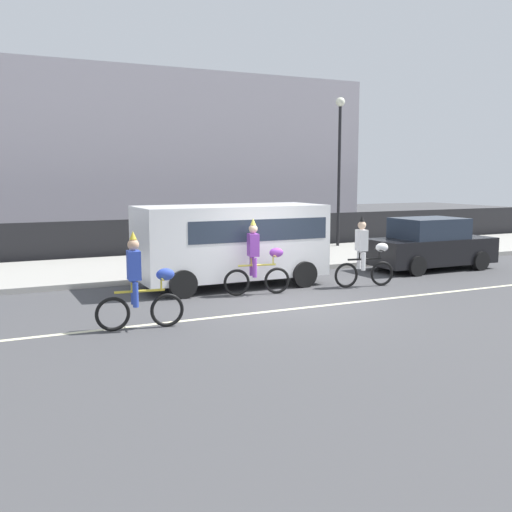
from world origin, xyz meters
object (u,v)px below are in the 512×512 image
at_px(parade_cyclist_cobalt, 140,286).
at_px(street_lamp_post, 339,150).
at_px(parade_cyclist_purple, 258,262).
at_px(parade_cyclist_zebra, 365,256).
at_px(pedestrian_onlooker, 325,228).
at_px(parked_van_white, 233,239).
at_px(parked_car_black, 430,245).

bearing_deg(parade_cyclist_cobalt, street_lamp_post, 40.80).
height_order(parade_cyclist_purple, parade_cyclist_zebra, same).
distance_m(parade_cyclist_purple, street_lamp_post, 10.36).
distance_m(street_lamp_post, pedestrian_onlooker, 3.51).
distance_m(parade_cyclist_cobalt, pedestrian_onlooker, 12.00).
xyz_separation_m(parade_cyclist_purple, pedestrian_onlooker, (5.58, 5.77, 0.17)).
distance_m(parade_cyclist_zebra, parked_van_white, 3.56).
bearing_deg(parade_cyclist_zebra, street_lamp_post, 61.68).
bearing_deg(pedestrian_onlooker, street_lamp_post, 41.10).
distance_m(parked_car_black, pedestrian_onlooker, 4.59).
xyz_separation_m(parade_cyclist_cobalt, pedestrian_onlooker, (9.09, 7.83, 0.17)).
xyz_separation_m(parked_car_black, street_lamp_post, (0.25, 5.66, 3.21)).
height_order(parade_cyclist_cobalt, street_lamp_post, street_lamp_post).
xyz_separation_m(parade_cyclist_zebra, street_lamp_post, (3.91, 7.25, 3.15)).
relative_size(parade_cyclist_zebra, parked_car_black, 0.47).
bearing_deg(parked_car_black, parade_cyclist_cobalt, -161.66).
bearing_deg(parked_car_black, parked_van_white, 179.57).
xyz_separation_m(parade_cyclist_zebra, parked_car_black, (3.66, 1.59, -0.06)).
bearing_deg(parade_cyclist_purple, street_lamp_post, 45.05).
distance_m(parked_van_white, street_lamp_post, 9.40).
xyz_separation_m(parade_cyclist_purple, parked_van_white, (-0.06, 1.38, 0.44)).
xyz_separation_m(parade_cyclist_purple, parked_car_black, (6.73, 1.33, -0.06)).
relative_size(parade_cyclist_cobalt, parade_cyclist_purple, 1.00).
relative_size(parade_cyclist_cobalt, parked_car_black, 0.47).
distance_m(parade_cyclist_cobalt, parked_car_black, 10.79).
height_order(street_lamp_post, pedestrian_onlooker, street_lamp_post).
height_order(parade_cyclist_purple, parked_van_white, parked_van_white).
xyz_separation_m(parade_cyclist_cobalt, street_lamp_post, (10.49, 9.05, 3.15)).
bearing_deg(parked_van_white, street_lamp_post, 38.55).
bearing_deg(pedestrian_onlooker, parade_cyclist_zebra, -112.58).
relative_size(parade_cyclist_cobalt, pedestrian_onlooker, 1.19).
xyz_separation_m(parade_cyclist_cobalt, parade_cyclist_zebra, (6.58, 1.80, 0.00)).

